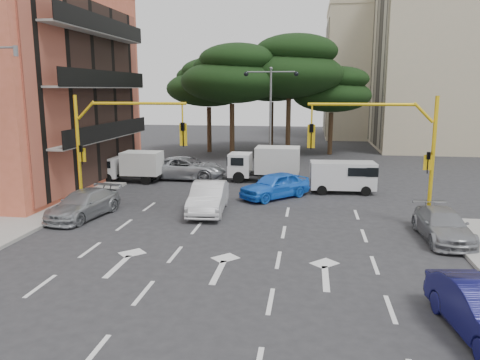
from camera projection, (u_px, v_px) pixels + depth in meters
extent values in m
plane|color=#28282B|center=(240.00, 230.00, 21.19)|extent=(120.00, 120.00, 0.00)
cube|color=gray|center=(270.00, 169.00, 36.71)|extent=(1.40, 6.00, 0.15)
cube|color=black|center=(94.00, 94.00, 29.32)|extent=(0.12, 14.72, 11.20)
cube|color=#C8B696|center=(480.00, 62.00, 47.62)|extent=(20.00, 12.00, 18.00)
cube|color=black|center=(378.00, 67.00, 49.17)|extent=(0.12, 11.04, 16.20)
cube|color=#C8B696|center=(389.00, 75.00, 60.47)|extent=(16.00, 12.00, 16.00)
cube|color=black|center=(326.00, 79.00, 61.74)|extent=(0.12, 11.04, 14.20)
cube|color=#C8B696|center=(393.00, 7.00, 58.87)|extent=(16.15, 12.15, 0.70)
cylinder|color=#382616|center=(232.00, 131.00, 42.65)|extent=(0.44, 0.44, 4.95)
ellipsoid|color=black|center=(232.00, 81.00, 41.79)|extent=(9.15, 9.15, 3.87)
ellipsoid|color=black|center=(238.00, 60.00, 40.96)|extent=(6.86, 6.86, 2.86)
ellipsoid|color=black|center=(227.00, 67.00, 41.90)|extent=(6.07, 6.07, 2.64)
cylinder|color=#382616|center=(288.00, 128.00, 43.82)|extent=(0.44, 0.44, 5.40)
ellipsoid|color=black|center=(289.00, 75.00, 42.89)|extent=(9.98, 9.98, 4.22)
ellipsoid|color=black|center=(296.00, 51.00, 42.02)|extent=(7.49, 7.49, 3.12)
ellipsoid|color=black|center=(284.00, 59.00, 42.97)|extent=(6.62, 6.62, 2.88)
cylinder|color=#382616|center=(209.00, 130.00, 47.01)|extent=(0.44, 0.44, 4.50)
ellipsoid|color=black|center=(209.00, 89.00, 46.23)|extent=(8.32, 8.32, 3.52)
ellipsoid|color=black|center=(214.00, 71.00, 45.43)|extent=(6.24, 6.24, 2.60)
ellipsoid|color=black|center=(204.00, 76.00, 46.37)|extent=(5.52, 5.52, 2.40)
cylinder|color=#382616|center=(330.00, 134.00, 45.31)|extent=(0.44, 0.44, 4.05)
ellipsoid|color=black|center=(332.00, 95.00, 44.61)|extent=(7.49, 7.49, 3.17)
ellipsoid|color=black|center=(339.00, 79.00, 43.84)|extent=(5.62, 5.62, 2.34)
ellipsoid|color=black|center=(327.00, 84.00, 44.77)|extent=(4.97, 4.97, 2.16)
cylinder|color=#382616|center=(271.00, 126.00, 49.01)|extent=(0.44, 0.44, 4.95)
ellipsoid|color=black|center=(272.00, 82.00, 48.15)|extent=(9.15, 9.15, 3.87)
ellipsoid|color=black|center=(278.00, 64.00, 47.32)|extent=(6.86, 6.86, 2.86)
ellipsoid|color=black|center=(267.00, 69.00, 48.26)|extent=(6.07, 6.07, 2.64)
cylinder|color=yellow|center=(432.00, 162.00, 21.31)|extent=(0.18, 0.18, 6.00)
cylinder|color=yellow|center=(423.00, 113.00, 20.96)|extent=(0.95, 0.14, 0.95)
cylinder|color=yellow|center=(361.00, 104.00, 21.29)|extent=(4.80, 0.14, 0.14)
cylinder|color=yellow|center=(312.00, 114.00, 21.69)|extent=(0.08, 0.08, 0.90)
imported|color=black|center=(311.00, 137.00, 21.90)|extent=(0.20, 0.24, 1.20)
cube|color=yellow|center=(311.00, 136.00, 21.97)|extent=(0.36, 0.06, 1.10)
imported|color=black|center=(428.00, 163.00, 21.20)|extent=(0.16, 0.20, 1.00)
cube|color=yellow|center=(428.00, 162.00, 21.29)|extent=(0.35, 0.08, 0.70)
cylinder|color=yellow|center=(79.00, 155.00, 23.81)|extent=(0.18, 0.18, 6.00)
cylinder|color=yellow|center=(86.00, 110.00, 23.29)|extent=(0.95, 0.14, 0.95)
cylinder|color=yellow|center=(138.00, 103.00, 22.83)|extent=(4.80, 0.14, 0.14)
cylinder|color=yellow|center=(182.00, 113.00, 22.59)|extent=(0.08, 0.08, 0.90)
imported|color=black|center=(183.00, 135.00, 22.80)|extent=(0.20, 0.24, 1.20)
cube|color=yellow|center=(183.00, 134.00, 22.87)|extent=(0.36, 0.06, 1.10)
imported|color=black|center=(81.00, 155.00, 23.63)|extent=(0.16, 0.20, 1.00)
cube|color=yellow|center=(82.00, 155.00, 23.73)|extent=(0.35, 0.08, 0.70)
cylinder|color=slate|center=(16.00, 51.00, 20.10)|extent=(0.20, 0.20, 0.45)
cylinder|color=slate|center=(270.00, 120.00, 35.97)|extent=(0.16, 0.16, 7.50)
cylinder|color=slate|center=(259.00, 72.00, 35.40)|extent=(1.80, 0.10, 0.10)
sphere|color=black|center=(246.00, 74.00, 35.58)|extent=(0.36, 0.36, 0.36)
cylinder|color=slate|center=(283.00, 72.00, 35.14)|extent=(1.80, 0.10, 0.10)
sphere|color=black|center=(296.00, 74.00, 35.02)|extent=(0.36, 0.36, 0.36)
sphere|color=slate|center=(271.00, 68.00, 35.22)|extent=(0.24, 0.24, 0.24)
imported|color=silver|center=(208.00, 198.00, 24.12)|extent=(1.99, 4.83, 1.56)
imported|color=blue|center=(275.00, 185.00, 27.30)|extent=(4.38, 4.44, 1.52)
imported|color=#95999D|center=(83.00, 204.00, 23.19)|extent=(2.63, 4.86, 1.34)
imported|color=#A6A9AE|center=(186.00, 168.00, 33.01)|extent=(5.74, 2.76, 1.58)
imported|color=gray|center=(443.00, 225.00, 19.73)|extent=(1.96, 4.46, 1.28)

